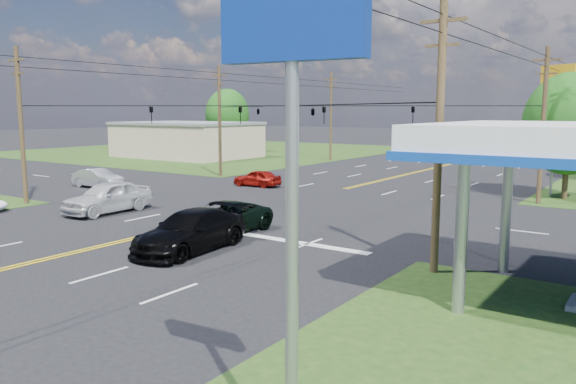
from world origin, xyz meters
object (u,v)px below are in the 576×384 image
Objects in this scene: retail_nw at (187,141)px; tree_right_a at (569,124)px; tree_far_l at (227,114)px; pickup_white at (108,197)px; polesign_se at (292,98)px; pole_nw at (220,120)px; pickup_dkgreen at (221,218)px; pole_ne at (543,124)px; pole_left_far at (331,115)px; suv_black at (191,231)px; sedan_silver at (98,178)px; pole_se at (439,134)px; pole_sw at (21,124)px.

tree_right_a is at bearing -12.80° from retail_nw.
tree_far_l is 47.70m from pickup_white.
polesign_se is at bearing -43.73° from retail_nw.
pole_nw is 18.68m from pickup_white.
pickup_dkgreen is at bearing -43.16° from retail_nw.
pole_ne reaches higher than tree_far_l.
pole_left_far reaches higher than tree_far_l.
pole_nw is 1.81× the size of pickup_white.
pole_ne is 26.09m from pickup_white.
retail_nw is 47.54m from suv_black.
retail_nw is at bearing 139.73° from pickup_dkgreen.
polesign_se is at bearing -87.80° from tree_right_a.
pole_ne is 1.09× the size of tree_far_l.
pole_nw is at bearing 124.61° from suv_black.
pole_se is at bearing -106.69° from sedan_silver.
tree_right_a is at bearing 87.27° from pole_se.
suv_black is at bearing -114.50° from pole_ne.
sedan_silver is (16.47, -33.85, -4.48)m from tree_far_l.
pole_left_far is at bearing 90.00° from pole_sw.
pole_se is 18.00m from pole_ne.
polesign_se is (11.67, -9.71, 5.08)m from suv_black.
pole_se is 12.57m from polesign_se.
pole_left_far reaches higher than pickup_white.
pole_ne is 1.16× the size of tree_right_a.
tree_far_l reaches higher than pickup_white.
pole_left_far is at bearing 143.84° from pole_ne.
pole_se is at bearing 100.49° from polesign_se.
suv_black is (-9.39, -20.61, -4.09)m from pole_ne.
tree_far_l is (-46.00, 20.00, 0.33)m from tree_right_a.
polesign_se is at bearing -60.17° from pole_left_far.
pole_ne is at bearing -71.80° from sedan_silver.
pole_se is 1.09× the size of tree_far_l.
sedan_silver is (-2.53, 7.15, -4.20)m from pole_sw.
polesign_se reaches higher than pickup_dkgreen.
pole_se is 1.81× the size of pickup_white.
retail_nw is 2.82× the size of suv_black.
pickup_dkgreen is at bearing -66.96° from pole_left_far.
suv_black is at bearing -50.77° from tree_far_l.
pole_left_far reaches higher than pole_nw.
pole_sw is 7.81m from pickup_white.
pickup_white is (-19.38, -17.00, -4.02)m from pole_ne.
pickup_dkgreen is 1.01× the size of pickup_white.
tree_right_a is 23.85m from pickup_dkgreen.
pole_ne is at bearing 94.30° from polesign_se.
polesign_se is (28.28, -12.32, 0.99)m from pole_sw.
tree_right_a is 50.16m from tree_far_l.
pole_nw is at bearing -15.76° from sedan_silver.
pole_left_far is 1.89× the size of pickup_dkgreen.
pole_nw is 1.26× the size of polesign_se.
pickup_dkgreen is at bearing 104.98° from suv_black.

